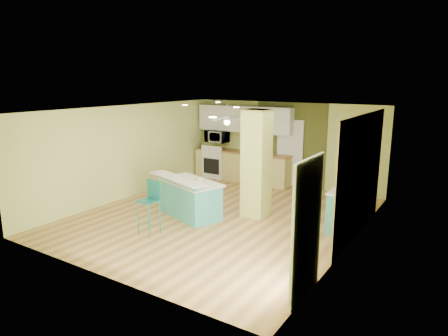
{
  "coord_description": "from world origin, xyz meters",
  "views": [
    {
      "loc": [
        4.88,
        -7.48,
        3.15
      ],
      "look_at": [
        -0.18,
        0.4,
        1.07
      ],
      "focal_mm": 32.0,
      "sensor_mm": 36.0,
      "label": 1
    }
  ],
  "objects_px": {
    "fruit_bowl": "(250,152)",
    "canister": "(199,181)",
    "peninsula": "(190,198)",
    "bar_stool": "(151,198)",
    "side_counter": "(348,208)"
  },
  "relations": [
    {
      "from": "fruit_bowl",
      "to": "canister",
      "type": "height_order",
      "value": "fruit_bowl"
    },
    {
      "from": "fruit_bowl",
      "to": "peninsula",
      "type": "bearing_deg",
      "value": -84.04
    },
    {
      "from": "bar_stool",
      "to": "canister",
      "type": "height_order",
      "value": "bar_stool"
    },
    {
      "from": "bar_stool",
      "to": "fruit_bowl",
      "type": "height_order",
      "value": "bar_stool"
    },
    {
      "from": "side_counter",
      "to": "fruit_bowl",
      "type": "relative_size",
      "value": 5.14
    },
    {
      "from": "peninsula",
      "to": "bar_stool",
      "type": "height_order",
      "value": "bar_stool"
    },
    {
      "from": "peninsula",
      "to": "fruit_bowl",
      "type": "xyz_separation_m",
      "value": [
        -0.37,
        3.53,
        0.52
      ]
    },
    {
      "from": "peninsula",
      "to": "side_counter",
      "type": "bearing_deg",
      "value": 39.74
    },
    {
      "from": "bar_stool",
      "to": "side_counter",
      "type": "height_order",
      "value": "bar_stool"
    },
    {
      "from": "peninsula",
      "to": "bar_stool",
      "type": "xyz_separation_m",
      "value": [
        -0.02,
        -1.27,
        0.3
      ]
    },
    {
      "from": "side_counter",
      "to": "bar_stool",
      "type": "bearing_deg",
      "value": -143.04
    },
    {
      "from": "peninsula",
      "to": "bar_stool",
      "type": "bearing_deg",
      "value": -72.02
    },
    {
      "from": "bar_stool",
      "to": "side_counter",
      "type": "distance_m",
      "value": 4.21
    },
    {
      "from": "bar_stool",
      "to": "fruit_bowl",
      "type": "bearing_deg",
      "value": 97.14
    },
    {
      "from": "canister",
      "to": "peninsula",
      "type": "bearing_deg",
      "value": 166.24
    }
  ]
}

